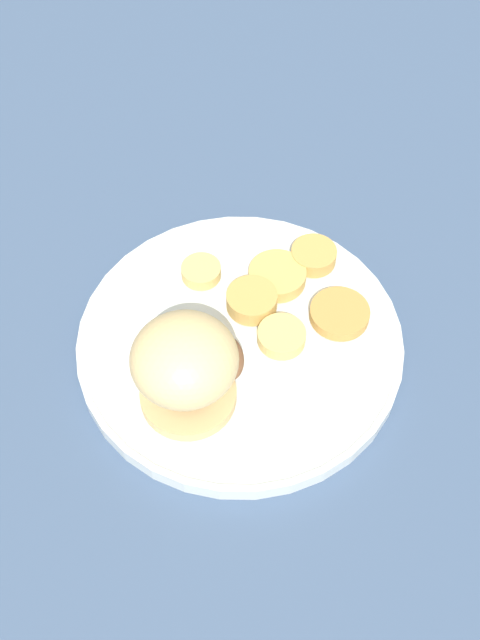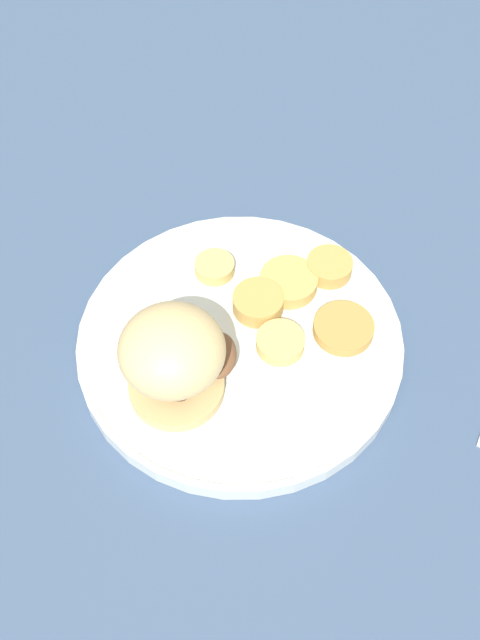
% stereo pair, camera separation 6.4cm
% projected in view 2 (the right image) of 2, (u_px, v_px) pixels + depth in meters
% --- Properties ---
extents(ground_plane, '(4.00, 4.00, 0.00)m').
position_uv_depth(ground_plane, '(240.00, 348.00, 0.68)').
color(ground_plane, '#3D5170').
extents(dinner_plate, '(0.29, 0.29, 0.02)m').
position_uv_depth(dinner_plate, '(240.00, 341.00, 0.67)').
color(dinner_plate, silver).
rests_on(dinner_plate, ground_plane).
extents(sandwich, '(0.09, 0.10, 0.09)m').
position_uv_depth(sandwich, '(175.00, 358.00, 0.60)').
color(sandwich, tan).
rests_on(sandwich, dinner_plate).
extents(potato_round_0, '(0.04, 0.04, 0.01)m').
position_uv_depth(potato_round_0, '(215.00, 267.00, 0.70)').
color(potato_round_0, '#DBB766').
rests_on(potato_round_0, dinner_plate).
extents(potato_round_1, '(0.05, 0.05, 0.01)m').
position_uv_depth(potato_round_1, '(343.00, 328.00, 0.66)').
color(potato_round_1, '#BC8942').
rests_on(potato_round_1, dinner_plate).
extents(potato_round_2, '(0.05, 0.05, 0.02)m').
position_uv_depth(potato_round_2, '(253.00, 300.00, 0.68)').
color(potato_round_2, tan).
rests_on(potato_round_2, dinner_plate).
extents(potato_round_3, '(0.04, 0.04, 0.01)m').
position_uv_depth(potato_round_3, '(329.00, 267.00, 0.70)').
color(potato_round_3, tan).
rests_on(potato_round_3, dinner_plate).
extents(potato_round_4, '(0.04, 0.04, 0.01)m').
position_uv_depth(potato_round_4, '(280.00, 342.00, 0.65)').
color(potato_round_4, '#DBB766').
rests_on(potato_round_4, dinner_plate).
extents(potato_round_5, '(0.05, 0.05, 0.01)m').
position_uv_depth(potato_round_5, '(289.00, 282.00, 0.69)').
color(potato_round_5, tan).
rests_on(potato_round_5, dinner_plate).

